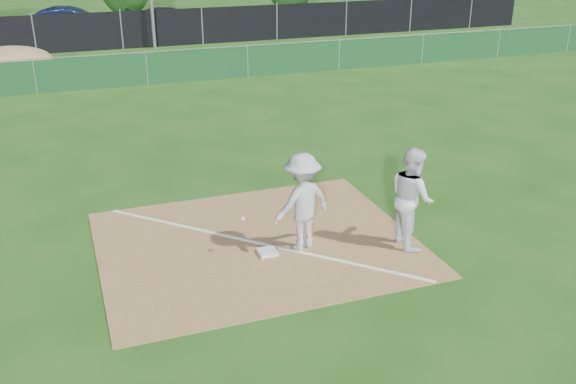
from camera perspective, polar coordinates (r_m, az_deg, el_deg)
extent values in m
plane|color=#1C480F|center=(20.73, -10.27, 6.34)|extent=(90.00, 90.00, 0.00)
cube|color=olive|center=(12.53, -2.76, -4.56)|extent=(6.00, 5.00, 0.02)
cube|color=white|center=(12.52, -2.76, -4.50)|extent=(5.01, 5.01, 0.01)
cube|color=#103B1A|center=(25.39, -12.44, 10.60)|extent=(44.00, 0.05, 1.20)
ellipsoid|color=olive|center=(28.68, -23.57, 10.60)|extent=(3.38, 2.60, 1.17)
cube|color=black|center=(33.16, -14.57, 13.74)|extent=(46.00, 0.04, 1.80)
cube|color=black|center=(38.22, -15.30, 13.44)|extent=(46.00, 9.00, 0.01)
cube|color=silver|center=(12.11, -1.84, -5.34)|extent=(0.35, 0.35, 0.07)
imported|color=silver|center=(11.95, 1.26, -0.89)|extent=(1.37, 1.02, 1.89)
sphere|color=white|center=(11.78, -4.04, -2.39)|extent=(0.08, 0.08, 0.08)
imported|color=white|center=(12.34, 10.94, -0.44)|extent=(0.81, 1.01, 1.96)
imported|color=black|center=(36.67, -18.69, 14.00)|extent=(5.21, 2.54, 1.65)
imported|color=black|center=(37.25, -10.30, 14.75)|extent=(5.06, 2.50, 1.41)
cylinder|color=#382316|center=(44.65, -14.13, 15.51)|extent=(0.24, 0.24, 1.07)
cylinder|color=#382316|center=(45.91, 0.18, 16.41)|extent=(0.24, 0.24, 1.16)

